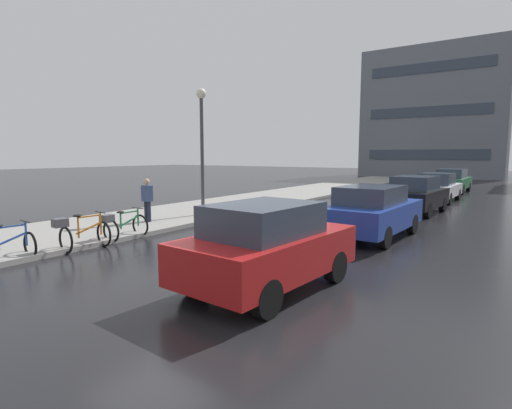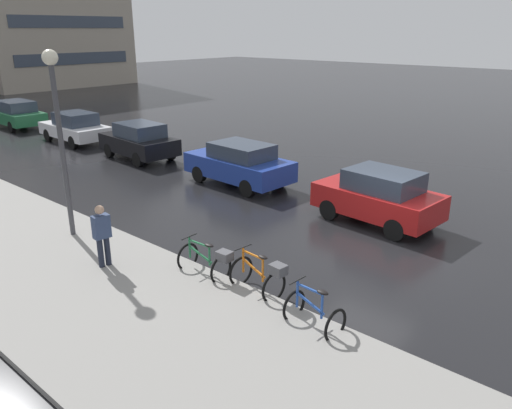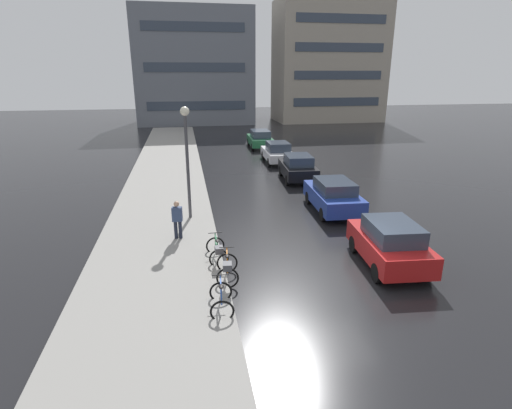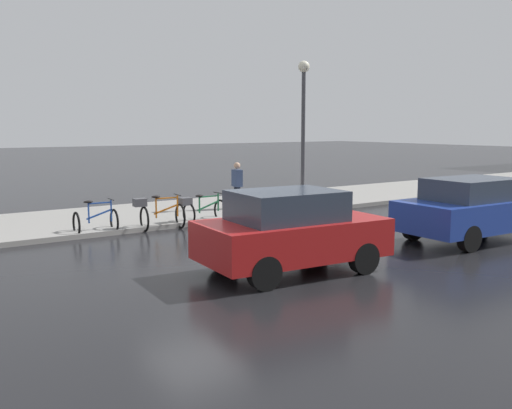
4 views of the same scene
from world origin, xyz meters
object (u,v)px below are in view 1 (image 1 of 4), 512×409
(bicycle_second, at_px, (80,233))
(car_green, at_px, (452,180))
(car_black, at_px, (415,194))
(car_white, at_px, (437,187))
(bicycle_third, at_px, (122,225))
(streetlamp, at_px, (202,132))
(car_red, at_px, (267,246))
(car_blue, at_px, (372,211))
(pedestrian, at_px, (147,199))
(bicycle_nearest, at_px, (7,247))

(bicycle_second, bearing_deg, car_green, 76.75)
(car_black, height_order, car_white, car_black)
(car_white, xyz_separation_m, car_green, (-0.13, 6.49, 0.03))
(bicycle_third, height_order, car_black, car_black)
(car_white, bearing_deg, streetlamp, -120.70)
(car_red, relative_size, car_blue, 0.89)
(bicycle_third, relative_size, car_black, 0.35)
(streetlamp, bearing_deg, pedestrian, -102.39)
(car_black, relative_size, car_green, 0.92)
(car_blue, height_order, pedestrian, pedestrian)
(bicycle_nearest, bearing_deg, car_blue, 51.15)
(car_blue, distance_m, car_black, 6.20)
(car_blue, bearing_deg, bicycle_nearest, -128.85)
(car_black, bearing_deg, streetlamp, -138.30)
(bicycle_second, distance_m, car_green, 24.91)
(bicycle_nearest, bearing_deg, car_green, 76.82)
(car_red, height_order, car_blue, car_red)
(car_red, height_order, car_white, car_red)
(bicycle_second, height_order, pedestrian, pedestrian)
(bicycle_third, xyz_separation_m, car_red, (5.96, -1.27, 0.37))
(car_red, xyz_separation_m, pedestrian, (-7.36, 3.49, 0.12))
(bicycle_nearest, bearing_deg, car_white, 72.30)
(bicycle_third, bearing_deg, bicycle_nearest, -93.05)
(bicycle_second, bearing_deg, car_black, 64.50)
(bicycle_second, relative_size, pedestrian, 0.84)
(car_red, distance_m, car_white, 17.54)
(car_blue, bearing_deg, streetlamp, 179.83)
(bicycle_nearest, xyz_separation_m, bicycle_third, (0.17, 3.15, 0.09))
(bicycle_nearest, xyz_separation_m, car_green, (6.07, 25.90, 0.44))
(bicycle_third, xyz_separation_m, car_white, (6.03, 16.27, 0.31))
(car_white, bearing_deg, car_red, -90.21)
(bicycle_third, distance_m, pedestrian, 2.67)
(streetlamp, bearing_deg, car_black, 41.70)
(bicycle_nearest, xyz_separation_m, car_white, (6.20, 19.42, 0.40))
(car_blue, distance_m, car_white, 11.63)
(bicycle_second, height_order, car_blue, car_blue)
(car_red, distance_m, car_blue, 5.91)
(bicycle_second, bearing_deg, pedestrian, 113.19)
(bicycle_second, bearing_deg, bicycle_nearest, -102.19)
(car_black, bearing_deg, car_green, 90.83)
(bicycle_third, height_order, car_white, car_white)
(bicycle_third, bearing_deg, car_blue, 37.24)
(car_red, bearing_deg, streetlamp, 139.02)
(car_white, bearing_deg, car_black, -89.55)
(car_white, height_order, pedestrian, pedestrian)
(car_black, bearing_deg, pedestrian, -130.92)
(car_blue, bearing_deg, car_red, -91.37)
(bicycle_third, xyz_separation_m, car_green, (5.90, 22.75, 0.35))
(bicycle_second, relative_size, car_black, 0.35)
(car_red, height_order, car_black, car_red)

